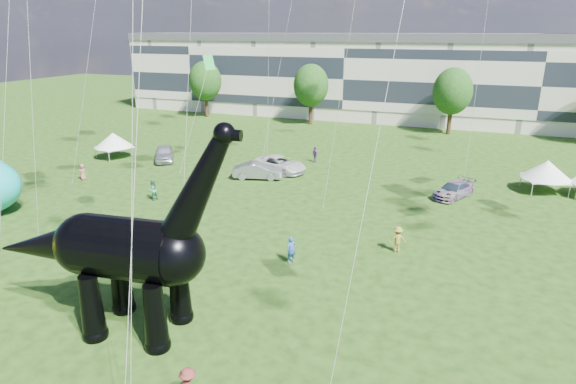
% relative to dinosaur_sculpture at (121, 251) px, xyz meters
% --- Properties ---
extents(ground, '(220.00, 220.00, 0.00)m').
position_rel_dinosaur_sculpture_xyz_m(ground, '(3.09, -0.08, -4.00)').
color(ground, '#16330C').
rests_on(ground, ground).
extents(terrace_row, '(78.00, 11.00, 12.00)m').
position_rel_dinosaur_sculpture_xyz_m(terrace_row, '(-4.91, 61.92, 2.00)').
color(terrace_row, beige).
rests_on(terrace_row, ground).
extents(tree_far_left, '(5.20, 5.20, 9.44)m').
position_rel_dinosaur_sculpture_xyz_m(tree_far_left, '(-26.91, 52.92, 2.30)').
color(tree_far_left, '#382314').
rests_on(tree_far_left, ground).
extents(tree_mid_left, '(5.20, 5.20, 9.44)m').
position_rel_dinosaur_sculpture_xyz_m(tree_mid_left, '(-8.91, 52.92, 2.30)').
color(tree_mid_left, '#382314').
rests_on(tree_mid_left, ground).
extents(tree_mid_right, '(5.20, 5.20, 9.44)m').
position_rel_dinosaur_sculpture_xyz_m(tree_mid_right, '(11.09, 52.92, 2.30)').
color(tree_mid_right, '#382314').
rests_on(tree_mid_right, ground).
extents(dinosaur_sculpture, '(13.00, 3.98, 10.58)m').
position_rel_dinosaur_sculpture_xyz_m(dinosaur_sculpture, '(0.00, 0.00, 0.00)').
color(dinosaur_sculpture, black).
rests_on(dinosaur_sculpture, ground).
extents(car_silver, '(4.29, 5.11, 1.65)m').
position_rel_dinosaur_sculpture_xyz_m(car_silver, '(-16.81, 26.79, -3.17)').
color(car_silver, silver).
rests_on(car_silver, ground).
extents(car_grey, '(4.96, 2.91, 1.54)m').
position_rel_dinosaur_sculpture_xyz_m(car_grey, '(-4.45, 24.37, -3.22)').
color(car_grey, gray).
rests_on(car_grey, ground).
extents(car_white, '(6.30, 4.23, 1.60)m').
position_rel_dinosaur_sculpture_xyz_m(car_white, '(-3.44, 27.27, -3.19)').
color(car_white, silver).
rests_on(car_white, ground).
extents(car_dark, '(3.68, 4.93, 1.33)m').
position_rel_dinosaur_sculpture_xyz_m(car_dark, '(13.37, 25.54, -3.33)').
color(car_dark, '#595960').
rests_on(car_dark, ground).
extents(gazebo_near, '(4.97, 4.97, 2.85)m').
position_rel_dinosaur_sculpture_xyz_m(gazebo_near, '(20.70, 30.06, -1.99)').
color(gazebo_near, white).
rests_on(gazebo_near, ground).
extents(gazebo_left, '(5.24, 5.24, 2.83)m').
position_rel_dinosaur_sculpture_xyz_m(gazebo_left, '(-22.74, 25.85, -2.01)').
color(gazebo_left, white).
rests_on(gazebo_left, ground).
extents(visitors, '(48.23, 39.54, 1.80)m').
position_rel_dinosaur_sculpture_xyz_m(visitors, '(1.19, 13.09, -3.14)').
color(visitors, '#A46652').
rests_on(visitors, ground).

